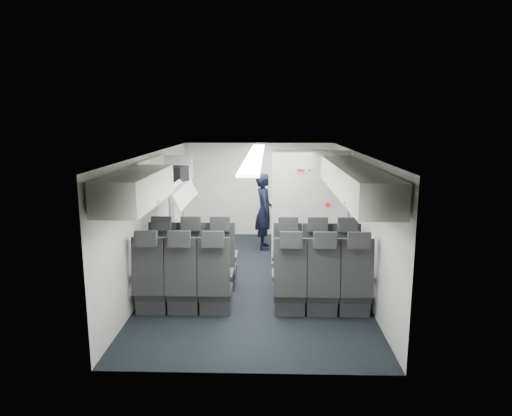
# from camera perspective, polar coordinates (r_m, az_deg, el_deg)

# --- Properties ---
(cabin_shell) EXTENTS (3.41, 6.01, 2.16)m
(cabin_shell) POSITION_cam_1_polar(r_m,az_deg,el_deg) (7.64, -0.08, -0.77)
(cabin_shell) COLOR black
(cabin_shell) RESTS_ON ground
(seat_row_front) EXTENTS (3.33, 0.56, 1.24)m
(seat_row_front) POSITION_cam_1_polar(r_m,az_deg,el_deg) (7.32, -0.21, -7.17)
(seat_row_front) COLOR #252628
(seat_row_front) RESTS_ON cabin_shell
(seat_row_mid) EXTENTS (3.33, 0.56, 1.24)m
(seat_row_mid) POSITION_cam_1_polar(r_m,az_deg,el_deg) (6.47, -0.46, -9.68)
(seat_row_mid) COLOR #252628
(seat_row_mid) RESTS_ON cabin_shell
(overhead_bin_left_rear) EXTENTS (0.53, 1.80, 0.40)m
(overhead_bin_left_rear) POSITION_cam_1_polar(r_m,az_deg,el_deg) (5.77, -14.73, 2.37)
(overhead_bin_left_rear) COLOR white
(overhead_bin_left_rear) RESTS_ON cabin_shell
(overhead_bin_left_front_open) EXTENTS (0.64, 1.70, 0.72)m
(overhead_bin_left_front_open) POSITION_cam_1_polar(r_m,az_deg,el_deg) (7.48, -11.28, 3.51)
(overhead_bin_left_front_open) COLOR #9E9E93
(overhead_bin_left_front_open) RESTS_ON cabin_shell
(overhead_bin_right_rear) EXTENTS (0.53, 1.80, 0.40)m
(overhead_bin_right_rear) POSITION_cam_1_polar(r_m,az_deg,el_deg) (5.66, 13.62, 2.26)
(overhead_bin_right_rear) COLOR white
(overhead_bin_right_rear) RESTS_ON cabin_shell
(overhead_bin_right_front) EXTENTS (0.53, 1.70, 0.40)m
(overhead_bin_right_front) POSITION_cam_1_polar(r_m,az_deg,el_deg) (7.37, 10.84, 4.38)
(overhead_bin_right_front) COLOR white
(overhead_bin_right_front) RESTS_ON cabin_shell
(bulkhead_partition) EXTENTS (1.40, 0.15, 2.13)m
(bulkhead_partition) POSITION_cam_1_polar(r_m,az_deg,el_deg) (8.47, 6.72, -0.00)
(bulkhead_partition) COLOR silver
(bulkhead_partition) RESTS_ON cabin_shell
(galley_unit) EXTENTS (0.85, 0.52, 1.90)m
(galley_unit) POSITION_cam_1_polar(r_m,az_deg,el_deg) (10.37, 5.61, 1.37)
(galley_unit) COLOR #939399
(galley_unit) RESTS_ON cabin_shell
(boarding_door) EXTENTS (0.12, 1.27, 1.86)m
(boarding_door) POSITION_cam_1_polar(r_m,az_deg,el_deg) (9.38, -9.86, 0.25)
(boarding_door) COLOR silver
(boarding_door) RESTS_ON cabin_shell
(flight_attendant) EXTENTS (0.42, 0.61, 1.60)m
(flight_attendant) POSITION_cam_1_polar(r_m,az_deg,el_deg) (9.52, 1.03, -0.39)
(flight_attendant) COLOR black
(flight_attendant) RESTS_ON ground
(carry_on_bag) EXTENTS (0.50, 0.41, 0.26)m
(carry_on_bag) POSITION_cam_1_polar(r_m,az_deg,el_deg) (7.72, -10.28, 4.24)
(carry_on_bag) COLOR black
(carry_on_bag) RESTS_ON overhead_bin_left_front_open
(papers) EXTENTS (0.18, 0.04, 0.13)m
(papers) POSITION_cam_1_polar(r_m,az_deg,el_deg) (9.42, 2.19, 1.03)
(papers) COLOR white
(papers) RESTS_ON flight_attendant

